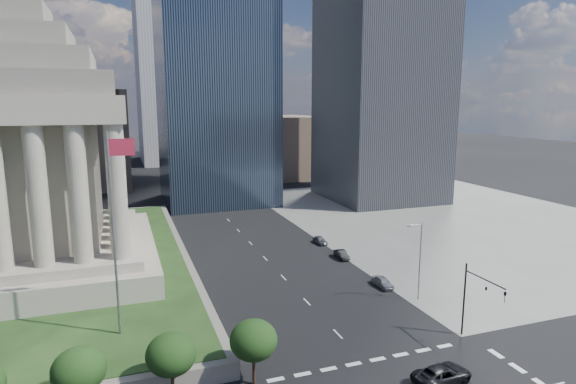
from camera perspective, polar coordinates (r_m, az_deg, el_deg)
name	(u,v)px	position (r m, az deg, el deg)	size (l,w,h in m)	color
ground	(207,198)	(127.62, -9.61, -0.65)	(500.00, 500.00, 0.00)	black
sidewalk_ne	(452,218)	(109.83, 18.83, -2.89)	(68.00, 90.00, 0.03)	slate
war_memorial	(12,127)	(72.68, -29.94, 6.73)	(34.00, 34.00, 39.00)	gray
flagpole	(115,224)	(48.81, -19.85, -3.57)	(2.52, 0.24, 20.00)	slate
midrise_glass	(215,79)	(120.81, -8.68, 13.06)	(26.00, 26.00, 60.00)	black
building_filler_ne	(285,146)	(163.02, -0.40, 5.47)	(20.00, 30.00, 20.00)	brown
building_filler_nw	(85,139)	(154.08, -22.88, 5.84)	(24.00, 30.00, 28.00)	brown
traffic_signal_ne	(477,294)	(53.65, 21.47, -11.23)	(0.30, 5.74, 8.00)	black
street_lamp_north	(419,257)	(62.34, 15.26, -7.41)	(2.13, 0.22, 10.00)	slate
pickup_truck	(442,374)	(47.59, 17.81, -19.88)	(2.60, 5.64, 1.57)	black
parked_sedan_near	(383,282)	(67.15, 11.18, -10.42)	(1.62, 4.02, 1.37)	gray
parked_sedan_mid	(342,255)	(77.72, 6.37, -7.38)	(1.36, 3.91, 1.29)	black
parked_sedan_far	(320,240)	(85.26, 3.83, -5.70)	(3.81, 1.53, 1.30)	#575B5F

